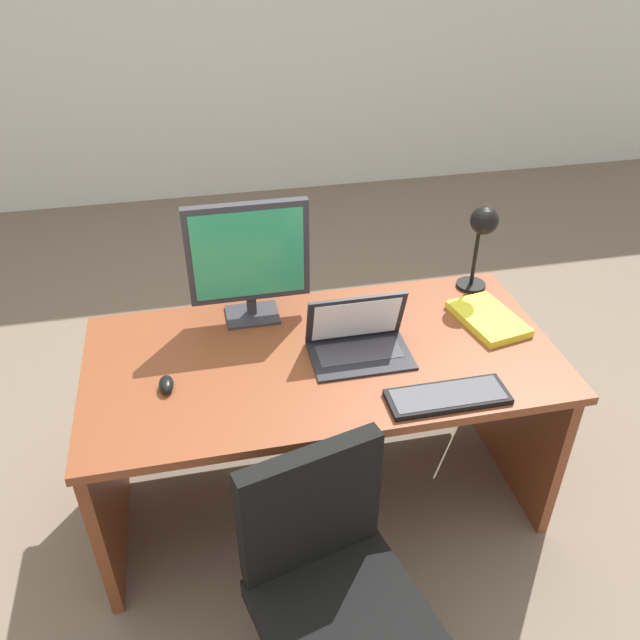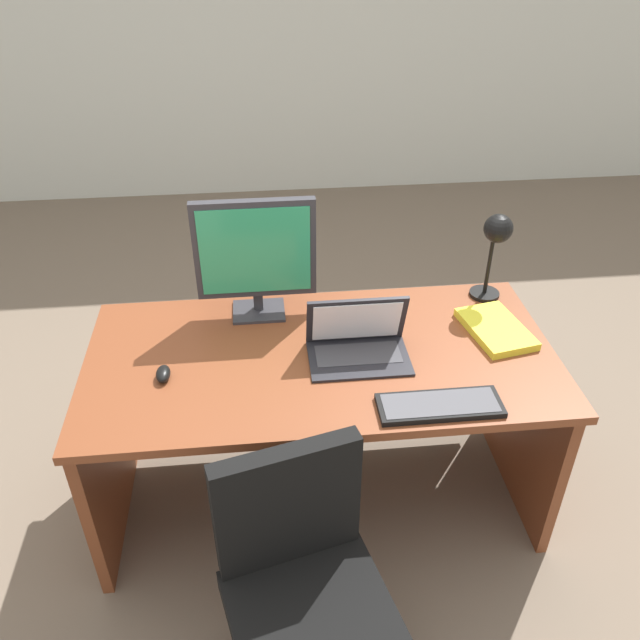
{
  "view_description": "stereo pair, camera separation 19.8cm",
  "coord_description": "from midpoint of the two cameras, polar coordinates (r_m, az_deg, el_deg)",
  "views": [
    {
      "loc": [
        -0.39,
        -1.79,
        2.14
      ],
      "look_at": [
        0.0,
        0.04,
        0.87
      ],
      "focal_mm": 36.29,
      "sensor_mm": 36.0,
      "label": 1
    },
    {
      "loc": [
        -0.2,
        -1.82,
        2.14
      ],
      "look_at": [
        0.0,
        0.04,
        0.87
      ],
      "focal_mm": 36.29,
      "sensor_mm": 36.0,
      "label": 2
    }
  ],
  "objects": [
    {
      "name": "book",
      "position": [
        2.51,
        12.44,
        0.06
      ],
      "size": [
        0.25,
        0.33,
        0.03
      ],
      "color": "yellow",
      "rests_on": "desk"
    },
    {
      "name": "monitor",
      "position": [
        2.38,
        -8.72,
        5.47
      ],
      "size": [
        0.45,
        0.16,
        0.47
      ],
      "color": "#2D2D33",
      "rests_on": "desk"
    },
    {
      "name": "office_chair",
      "position": [
        2.11,
        -1.68,
        -24.44
      ],
      "size": [
        0.56,
        0.57,
        0.86
      ],
      "color": "black",
      "rests_on": "ground"
    },
    {
      "name": "desk",
      "position": [
        2.48,
        -2.36,
        -6.49
      ],
      "size": [
        1.67,
        0.83,
        0.75
      ],
      "color": "brown",
      "rests_on": "ground"
    },
    {
      "name": "back_wall",
      "position": [
        5.18,
        -9.67,
        25.61
      ],
      "size": [
        10.0,
        0.1,
        2.8
      ],
      "primitive_type": "cube",
      "color": "silver",
      "rests_on": "ground"
    },
    {
      "name": "desk_lamp",
      "position": [
        2.58,
        11.97,
        7.62
      ],
      "size": [
        0.12,
        0.14,
        0.37
      ],
      "color": "black",
      "rests_on": "desk"
    },
    {
      "name": "ground",
      "position": [
        3.95,
        -5.88,
        1.2
      ],
      "size": [
        12.0,
        12.0,
        0.0
      ],
      "primitive_type": "plane",
      "color": "#6B5B4C"
    },
    {
      "name": "laptop",
      "position": [
        2.28,
        0.87,
        -1.34
      ],
      "size": [
        0.35,
        0.23,
        0.22
      ],
      "color": "black",
      "rests_on": "desk"
    },
    {
      "name": "mouse",
      "position": [
        2.22,
        -15.93,
        -5.56
      ],
      "size": [
        0.05,
        0.09,
        0.04
      ],
      "color": "black",
      "rests_on": "desk"
    },
    {
      "name": "keyboard",
      "position": [
        2.13,
        8.58,
        -6.79
      ],
      "size": [
        0.4,
        0.14,
        0.02
      ],
      "color": "black",
      "rests_on": "desk"
    }
  ]
}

